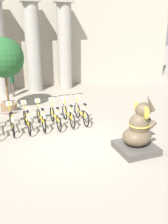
# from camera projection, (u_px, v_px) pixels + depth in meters

# --- Properties ---
(ground_plane) EXTENTS (60.00, 60.00, 0.00)m
(ground_plane) POSITION_uv_depth(u_px,v_px,m) (76.00, 143.00, 8.62)
(ground_plane) COLOR gray
(building_facade) EXTENTS (20.00, 0.20, 6.00)m
(building_facade) POSITION_uv_depth(u_px,v_px,m) (30.00, 39.00, 15.17)
(building_facade) COLOR #B2A893
(building_facade) RESTS_ON ground_plane
(column_middle) EXTENTS (1.08, 1.08, 5.16)m
(column_middle) POSITION_uv_depth(u_px,v_px,m) (33.00, 46.00, 14.42)
(column_middle) COLOR gray
(column_middle) RESTS_ON ground_plane
(column_right) EXTENTS (1.08, 1.08, 5.16)m
(column_right) POSITION_uv_depth(u_px,v_px,m) (65.00, 45.00, 15.05)
(column_right) COLOR gray
(column_right) RESTS_ON ground_plane
(bike_rack) EXTENTS (3.97, 0.05, 0.77)m
(bike_rack) POSITION_uv_depth(u_px,v_px,m) (40.00, 112.00, 9.85)
(bike_rack) COLOR gray
(bike_rack) RESTS_ON ground_plane
(bicycle_1) EXTENTS (0.48, 1.73, 1.10)m
(bicycle_1) POSITION_uv_depth(u_px,v_px,m) (11.00, 121.00, 9.48)
(bicycle_1) COLOR black
(bicycle_1) RESTS_ON ground_plane
(bicycle_2) EXTENTS (0.48, 1.73, 1.10)m
(bicycle_2) POSITION_uv_depth(u_px,v_px,m) (27.00, 120.00, 9.63)
(bicycle_2) COLOR black
(bicycle_2) RESTS_ON ground_plane
(bicycle_3) EXTENTS (0.48, 1.73, 1.10)m
(bicycle_3) POSITION_uv_depth(u_px,v_px,m) (41.00, 117.00, 9.85)
(bicycle_3) COLOR black
(bicycle_3) RESTS_ON ground_plane
(bicycle_4) EXTENTS (0.48, 1.73, 1.10)m
(bicycle_4) POSITION_uv_depth(u_px,v_px,m) (55.00, 116.00, 9.98)
(bicycle_4) COLOR black
(bicycle_4) RESTS_ON ground_plane
(bicycle_5) EXTENTS (0.48, 1.73, 1.10)m
(bicycle_5) POSITION_uv_depth(u_px,v_px,m) (68.00, 114.00, 10.23)
(bicycle_5) COLOR black
(bicycle_5) RESTS_ON ground_plane
(bicycle_6) EXTENTS (0.48, 1.73, 1.10)m
(bicycle_6) POSITION_uv_depth(u_px,v_px,m) (81.00, 112.00, 10.40)
(bicycle_6) COLOR black
(bicycle_6) RESTS_ON ground_plane
(elephant_statue) EXTENTS (1.20, 1.20, 1.91)m
(elephant_statue) POSITION_uv_depth(u_px,v_px,m) (138.00, 133.00, 7.94)
(elephant_statue) COLOR #4C4742
(elephant_statue) RESTS_ON ground_plane
(person_pedestrian) EXTENTS (0.22, 0.47, 1.63)m
(person_pedestrian) POSITION_uv_depth(u_px,v_px,m) (12.00, 79.00, 13.79)
(person_pedestrian) COLOR brown
(person_pedestrian) RESTS_ON ground_plane
(potted_tree) EXTENTS (1.73, 1.73, 3.38)m
(potted_tree) POSITION_uv_depth(u_px,v_px,m) (4.00, 60.00, 10.79)
(potted_tree) COLOR brown
(potted_tree) RESTS_ON ground_plane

